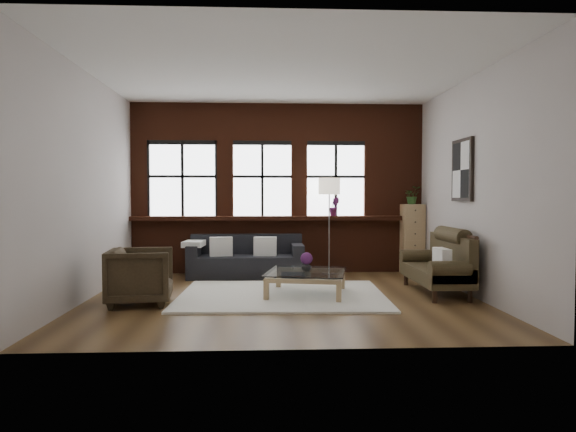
{
  "coord_description": "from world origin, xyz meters",
  "views": [
    {
      "loc": [
        -0.28,
        -7.31,
        1.47
      ],
      "look_at": [
        0.1,
        0.6,
        1.15
      ],
      "focal_mm": 32.0,
      "sensor_mm": 36.0,
      "label": 1
    }
  ],
  "objects_px": {
    "dark_sofa": "(246,256)",
    "drawer_chest": "(412,239)",
    "armchair": "(141,276)",
    "vintage_settee": "(435,264)",
    "vase": "(307,266)",
    "coffee_table": "(306,284)",
    "floor_lamp": "(329,222)"
  },
  "relations": [
    {
      "from": "coffee_table",
      "to": "vase",
      "type": "relative_size",
      "value": 7.46
    },
    {
      "from": "vintage_settee",
      "to": "armchair",
      "type": "relative_size",
      "value": 1.99
    },
    {
      "from": "armchair",
      "to": "coffee_table",
      "type": "distance_m",
      "value": 2.34
    },
    {
      "from": "vintage_settee",
      "to": "floor_lamp",
      "type": "bearing_deg",
      "value": 126.32
    },
    {
      "from": "drawer_chest",
      "to": "coffee_table",
      "type": "bearing_deg",
      "value": -135.52
    },
    {
      "from": "dark_sofa",
      "to": "vintage_settee",
      "type": "height_order",
      "value": "vintage_settee"
    },
    {
      "from": "dark_sofa",
      "to": "drawer_chest",
      "type": "distance_m",
      "value": 3.16
    },
    {
      "from": "vintage_settee",
      "to": "coffee_table",
      "type": "relative_size",
      "value": 1.49
    },
    {
      "from": "dark_sofa",
      "to": "armchair",
      "type": "relative_size",
      "value": 2.45
    },
    {
      "from": "coffee_table",
      "to": "dark_sofa",
      "type": "bearing_deg",
      "value": 117.62
    },
    {
      "from": "floor_lamp",
      "to": "vase",
      "type": "bearing_deg",
      "value": -106.41
    },
    {
      "from": "armchair",
      "to": "vase",
      "type": "height_order",
      "value": "armchair"
    },
    {
      "from": "vintage_settee",
      "to": "floor_lamp",
      "type": "relative_size",
      "value": 0.86
    },
    {
      "from": "armchair",
      "to": "dark_sofa",
      "type": "bearing_deg",
      "value": -37.09
    },
    {
      "from": "dark_sofa",
      "to": "vintage_settee",
      "type": "distance_m",
      "value": 3.34
    },
    {
      "from": "coffee_table",
      "to": "drawer_chest",
      "type": "distance_m",
      "value": 3.1
    },
    {
      "from": "vintage_settee",
      "to": "drawer_chest",
      "type": "relative_size",
      "value": 1.28
    },
    {
      "from": "vase",
      "to": "coffee_table",
      "type": "bearing_deg",
      "value": 153.43
    },
    {
      "from": "armchair",
      "to": "drawer_chest",
      "type": "bearing_deg",
      "value": -66.09
    },
    {
      "from": "armchair",
      "to": "drawer_chest",
      "type": "xyz_separation_m",
      "value": [
        4.47,
        2.61,
        0.27
      ]
    },
    {
      "from": "armchair",
      "to": "vintage_settee",
      "type": "bearing_deg",
      "value": -88.34
    },
    {
      "from": "dark_sofa",
      "to": "floor_lamp",
      "type": "distance_m",
      "value": 1.65
    },
    {
      "from": "vase",
      "to": "dark_sofa",
      "type": "bearing_deg",
      "value": 117.62
    },
    {
      "from": "vintage_settee",
      "to": "coffee_table",
      "type": "distance_m",
      "value": 1.98
    },
    {
      "from": "armchair",
      "to": "floor_lamp",
      "type": "relative_size",
      "value": 0.43
    },
    {
      "from": "vintage_settee",
      "to": "drawer_chest",
      "type": "distance_m",
      "value": 2.03
    },
    {
      "from": "dark_sofa",
      "to": "drawer_chest",
      "type": "height_order",
      "value": "drawer_chest"
    },
    {
      "from": "dark_sofa",
      "to": "floor_lamp",
      "type": "bearing_deg",
      "value": 7.29
    },
    {
      "from": "vase",
      "to": "armchair",
      "type": "bearing_deg",
      "value": -168.54
    },
    {
      "from": "floor_lamp",
      "to": "dark_sofa",
      "type": "bearing_deg",
      "value": -172.71
    },
    {
      "from": "dark_sofa",
      "to": "coffee_table",
      "type": "xyz_separation_m",
      "value": [
        0.94,
        -1.8,
        -0.19
      ]
    },
    {
      "from": "vintage_settee",
      "to": "dark_sofa",
      "type": "bearing_deg",
      "value": 150.11
    }
  ]
}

